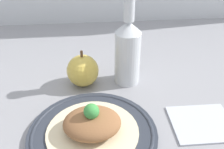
% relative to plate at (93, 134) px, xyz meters
% --- Properties ---
extents(ground_plane, '(1.80, 1.10, 0.04)m').
position_rel_plate_xyz_m(ground_plane, '(0.05, 0.11, -0.03)').
color(ground_plane, gray).
extents(plate, '(0.27, 0.27, 0.01)m').
position_rel_plate_xyz_m(plate, '(0.00, 0.00, 0.00)').
color(plate, '#2D333D').
rests_on(plate, ground_plane).
extents(plated_food, '(0.19, 0.19, 0.07)m').
position_rel_plate_xyz_m(plated_food, '(-0.00, 0.00, 0.03)').
color(plated_food, beige).
rests_on(plated_food, plate).
extents(cider_bottle, '(0.07, 0.07, 0.25)m').
position_rel_plate_xyz_m(cider_bottle, '(0.10, 0.20, 0.09)').
color(cider_bottle, silver).
rests_on(cider_bottle, ground_plane).
extents(apple, '(0.08, 0.08, 0.10)m').
position_rel_plate_xyz_m(apple, '(-0.02, 0.19, 0.03)').
color(apple, gold).
rests_on(apple, ground_plane).
extents(napkin, '(0.14, 0.12, 0.01)m').
position_rel_plate_xyz_m(napkin, '(0.24, 0.01, -0.00)').
color(napkin, '#B7BCC6').
rests_on(napkin, ground_plane).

